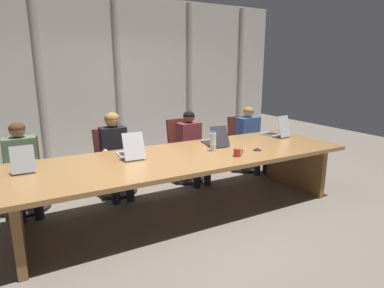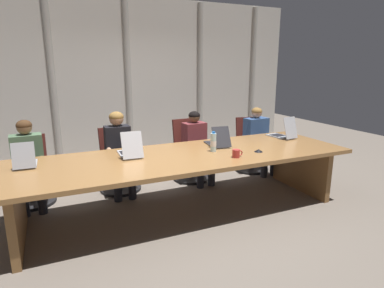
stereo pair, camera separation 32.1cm
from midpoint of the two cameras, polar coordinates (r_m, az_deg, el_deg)
The scene contains 18 objects.
ground_plane at distance 4.23m, azimuth 0.87°, elevation -11.78°, with size 13.14×13.14×0.00m, color #6B6056.
conference_table at distance 4.01m, azimuth 0.91°, elevation -3.87°, with size 4.25×1.31×0.75m.
curtain_backdrop at distance 6.17m, azimuth -9.05°, elevation 10.64°, with size 6.57×0.17×3.01m.
laptop_left_end at distance 3.88m, azimuth -25.32°, elevation -2.81°, with size 0.23×0.37×0.29m.
laptop_left_mid at distance 3.97m, azimuth -8.65°, elevation -1.20°, with size 0.26×0.47×0.32m.
laptop_center at distance 4.46m, azimuth 6.54°, elevation 0.44°, with size 0.29×0.47×0.28m.
laptop_right_mid at distance 5.15m, azimuth 17.43°, elevation 1.78°, with size 0.29×0.46×0.33m.
office_chair_left_end at distance 4.81m, azimuth -24.94°, elevation -5.52°, with size 0.60×0.60×0.91m.
office_chair_left_mid at distance 4.91m, azimuth -11.02°, elevation -3.99°, with size 0.60×0.60×0.93m.
office_chair_center at distance 5.28m, azimuth 1.39°, elevation -2.34°, with size 0.60×0.60×0.97m.
office_chair_right_mid at distance 5.87m, azimuth 11.89°, elevation -1.13°, with size 0.60×0.61×0.92m.
person_left_end at distance 4.57m, azimuth -25.22°, elevation -2.46°, with size 0.41×0.56×1.15m.
person_left_mid at distance 4.68m, azimuth -10.86°, elevation -0.68°, with size 0.37×0.55×1.19m.
person_center at distance 5.09m, azimuth 2.72°, elevation 0.18°, with size 0.39×0.56×1.12m.
person_right_mid at distance 5.71m, azimuth 13.34°, elevation 1.36°, with size 0.44×0.56×1.12m.
water_bottle_primary at distance 4.12m, azimuth 6.01°, elevation 0.26°, with size 0.07×0.07×0.26m.
coffee_mug_near at distance 3.91m, azimuth 10.18°, elevation -1.68°, with size 0.14×0.09×0.10m.
conference_mic_left_side at distance 4.23m, azimuth 13.81°, elevation -1.14°, with size 0.11×0.11×0.04m, color black.
Camera 2 is at (-1.47, -3.53, 1.82)m, focal length 30.19 mm.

